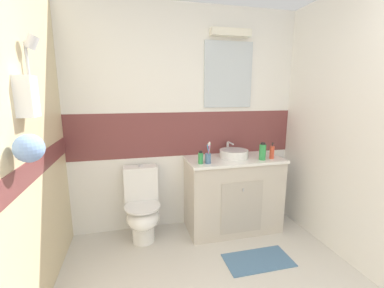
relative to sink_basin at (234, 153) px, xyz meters
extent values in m
cube|color=white|center=(-0.49, 0.27, -0.47)|extent=(3.20, 0.10, 0.85)
cube|color=brown|center=(-0.49, 0.27, 0.20)|extent=(3.20, 0.10, 0.50)
cube|color=white|center=(-0.49, 0.27, 1.03)|extent=(3.20, 0.10, 1.15)
cube|color=silver|center=(-0.01, 0.21, 0.87)|extent=(0.57, 0.02, 0.73)
cube|color=white|center=(-0.01, 0.17, 1.31)|extent=(0.46, 0.10, 0.08)
cube|color=brown|center=(-1.79, -0.98, 0.14)|extent=(0.01, 3.48, 0.16)
cube|color=white|center=(-1.74, -0.76, 0.64)|extent=(0.10, 0.14, 0.26)
cylinder|color=silver|center=(-1.76, -0.62, 0.82)|extent=(0.02, 0.02, 0.35)
cylinder|color=silver|center=(-1.72, -0.62, 0.99)|extent=(0.10, 0.07, 0.11)
sphere|color=#7FA5E5|center=(-1.69, -0.98, 0.35)|extent=(0.17, 0.17, 0.17)
cube|color=white|center=(0.86, -0.98, 0.35)|extent=(0.10, 3.48, 2.50)
cube|color=beige|center=(-0.01, -0.03, -0.49)|extent=(1.04, 0.50, 0.82)
cube|color=white|center=(-0.01, -0.04, -0.06)|extent=(1.06, 0.52, 0.03)
cube|color=#B6AD9F|center=(-0.01, -0.28, -0.53)|extent=(0.47, 0.01, 0.57)
cylinder|color=silver|center=(-0.01, -0.30, -0.32)|extent=(0.02, 0.02, 0.03)
cylinder|color=white|center=(0.00, 0.00, 0.00)|extent=(0.32, 0.32, 0.09)
cylinder|color=#B3B3B8|center=(0.00, 0.00, 0.03)|extent=(0.26, 0.26, 0.01)
cylinder|color=silver|center=(0.00, 0.19, 0.03)|extent=(0.03, 0.03, 0.14)
cylinder|color=silver|center=(0.00, 0.10, 0.10)|extent=(0.02, 0.14, 0.02)
cylinder|color=white|center=(-1.04, -0.06, -0.81)|extent=(0.24, 0.24, 0.18)
ellipsoid|color=white|center=(-1.04, -0.10, -0.61)|extent=(0.34, 0.42, 0.22)
cylinder|color=white|center=(-1.04, -0.10, -0.48)|extent=(0.37, 0.37, 0.02)
cube|color=white|center=(-1.04, 0.11, -0.31)|extent=(0.36, 0.17, 0.38)
cylinder|color=silver|center=(-1.04, 0.11, -0.11)|extent=(0.04, 0.04, 0.02)
cylinder|color=#4C7299|center=(-0.36, -0.17, 0.01)|extent=(0.06, 0.06, 0.10)
cylinder|color=#338CD8|center=(-0.35, -0.16, 0.07)|extent=(0.04, 0.04, 0.16)
cube|color=white|center=(-0.35, -0.16, 0.15)|extent=(0.02, 0.02, 0.03)
cylinder|color=#3FB259|center=(-0.35, -0.18, 0.07)|extent=(0.03, 0.02, 0.18)
cube|color=white|center=(-0.35, -0.18, 0.16)|extent=(0.01, 0.02, 0.03)
cylinder|color=#D872BF|center=(-0.35, -0.19, 0.07)|extent=(0.03, 0.04, 0.17)
cube|color=white|center=(-0.35, -0.19, 0.15)|extent=(0.01, 0.02, 0.03)
cylinder|color=#D84C33|center=(0.39, -0.16, 0.02)|extent=(0.05, 0.05, 0.14)
cylinder|color=#262626|center=(0.39, -0.16, 0.11)|extent=(0.01, 0.01, 0.04)
cylinder|color=#262626|center=(0.39, -0.17, 0.13)|extent=(0.01, 0.02, 0.01)
cylinder|color=green|center=(0.26, -0.18, 0.04)|extent=(0.07, 0.07, 0.17)
cylinder|color=black|center=(0.26, -0.18, 0.13)|extent=(0.05, 0.05, 0.02)
cylinder|color=green|center=(-0.44, -0.17, 0.01)|extent=(0.05, 0.05, 0.11)
cylinder|color=black|center=(-0.44, -0.17, 0.08)|extent=(0.04, 0.04, 0.02)
cube|color=#4C7299|center=(0.00, -0.66, -0.89)|extent=(0.63, 0.33, 0.01)
camera|label=1|loc=(-1.12, -2.58, 0.66)|focal=23.62mm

